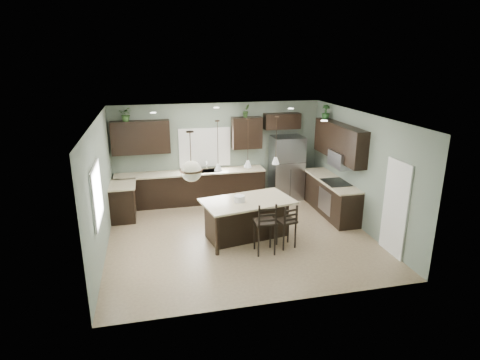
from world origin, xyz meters
name	(u,v)px	position (x,y,z in m)	size (l,w,h in m)	color
ground	(240,236)	(0.00, 0.00, 0.00)	(6.00, 6.00, 0.00)	#9E8466
pantry_door	(395,208)	(2.98, -1.55, 1.02)	(0.04, 0.82, 2.04)	white
window_back	(205,147)	(-0.40, 2.73, 1.55)	(1.35, 0.02, 1.00)	white
window_left	(96,194)	(-2.98, -0.80, 1.55)	(0.02, 1.10, 1.00)	white
left_return_cabs	(123,202)	(-2.70, 1.70, 0.45)	(0.60, 0.90, 0.90)	black
left_return_countertop	(122,185)	(-2.68, 1.70, 0.92)	(0.66, 0.96, 0.04)	beige
back_lower_cabs	(191,188)	(-0.85, 2.45, 0.45)	(4.20, 0.60, 0.90)	black
back_countertop	(191,172)	(-0.85, 2.43, 0.92)	(4.20, 0.66, 0.04)	beige
sink_inset	(207,171)	(-0.40, 2.43, 0.94)	(0.70, 0.45, 0.01)	gray
faucet	(207,166)	(-0.40, 2.40, 1.08)	(0.02, 0.02, 0.28)	silver
back_upper_left	(141,137)	(-2.15, 2.58, 1.95)	(1.55, 0.34, 0.90)	black
back_upper_right	(247,133)	(0.80, 2.58, 1.95)	(0.85, 0.34, 0.90)	black
fridge_header	(282,121)	(1.85, 2.58, 2.25)	(1.05, 0.34, 0.45)	black
right_lower_cabs	(331,197)	(2.70, 0.87, 0.45)	(0.60, 2.35, 0.90)	black
right_countertop	(331,180)	(2.68, 0.87, 0.92)	(0.66, 2.35, 0.04)	beige
cooktop	(336,182)	(2.68, 0.60, 0.94)	(0.58, 0.75, 0.02)	black
wall_oven_front	(324,201)	(2.40, 0.60, 0.45)	(0.01, 0.72, 0.60)	gray
right_upper_cabs	(339,142)	(2.83, 0.87, 1.95)	(0.34, 2.35, 0.90)	black
microwave	(341,159)	(2.78, 0.60, 1.55)	(0.40, 0.75, 0.40)	gray
refrigerator	(286,168)	(1.93, 2.28, 0.93)	(0.90, 0.74, 1.85)	#929199
kitchen_island	(247,219)	(0.15, -0.13, 0.46)	(2.02, 1.15, 0.92)	black
serving_dish	(239,199)	(-0.04, -0.17, 0.99)	(0.24, 0.24, 0.14)	silver
bar_stool_center	(265,227)	(0.33, -0.93, 0.59)	(0.43, 0.43, 1.17)	black
bar_stool_right	(286,226)	(0.87, -0.77, 0.51)	(0.37, 0.37, 1.01)	black
pendant_left	(218,146)	(-0.53, -0.27, 2.25)	(0.17, 0.17, 1.10)	white
pendant_center	(248,143)	(0.15, -0.13, 2.25)	(0.17, 0.17, 1.10)	white
pendant_right	(276,140)	(0.84, 0.00, 2.25)	(0.17, 0.17, 1.10)	silver
chandelier	(191,157)	(-1.22, -1.37, 2.33)	(0.43, 0.43, 0.94)	#F9F1CC
plant_back_left	(126,114)	(-2.48, 2.55, 2.59)	(0.34, 0.30, 0.38)	#305324
plant_back_right	(246,111)	(0.77, 2.55, 2.58)	(0.20, 0.16, 0.37)	#325123
plant_right_wall	(326,112)	(2.80, 1.73, 2.59)	(0.22, 0.22, 0.39)	#255123
room_shell	(240,166)	(0.00, 0.00, 1.70)	(6.00, 6.00, 6.00)	slate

